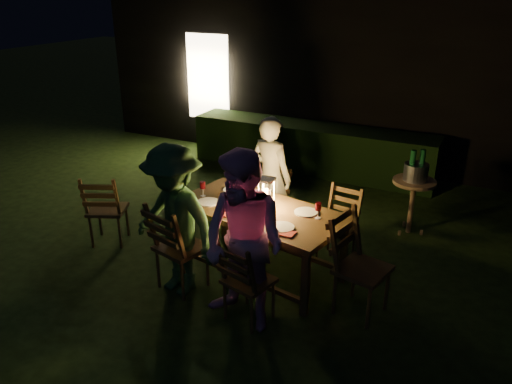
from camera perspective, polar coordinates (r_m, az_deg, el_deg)
The scene contains 29 objects.
garden_envelope at distance 10.51m, azimuth 13.94°, elevation 14.30°, with size 40.00×40.00×3.20m.
dining_table at distance 5.41m, azimuth 0.40°, elevation -2.67°, with size 2.00×1.27×0.77m.
chair_near_left at distance 5.35m, azimuth -8.58°, elevation -7.86°, with size 0.57×0.59×1.04m.
chair_near_right at distance 4.85m, azimuth -0.95°, elevation -11.61°, with size 0.51×0.53×0.93m.
chair_far_left at distance 6.39m, azimuth 1.38°, elevation -2.64°, with size 0.48×0.51×0.91m.
chair_far_right at distance 5.92m, azimuth 9.20°, elevation -5.21°, with size 0.45×0.48×0.89m.
chair_end at distance 5.04m, azimuth 11.74°, elevation -10.17°, with size 0.60×0.57×1.06m.
chair_spare at distance 6.45m, azimuth -16.52°, elevation -3.22°, with size 0.58×0.60×0.97m.
person_house_side at distance 6.23m, azimuth 1.70°, elevation 1.71°, with size 0.57×0.37×1.56m, color beige.
person_opp_right at distance 4.51m, azimuth -1.39°, elevation -5.81°, with size 0.84×0.65×1.73m, color #E89FD9.
person_opp_left at distance 5.09m, azimuth -9.29°, elevation -3.30°, with size 1.04×0.60×1.62m, color #2D5B2F.
lantern at distance 5.32m, azimuth 1.16°, elevation -0.36°, with size 0.16×0.16×0.35m.
plate_far_left at distance 5.85m, azimuth -2.57°, elevation 0.23°, with size 0.25×0.25×0.01m, color white.
plate_near_left at distance 5.55m, azimuth -5.50°, elevation -1.15°, with size 0.25×0.25×0.01m, color white.
plate_far_right at distance 5.31m, azimuth 5.72°, elevation -2.31°, with size 0.25×0.25×0.01m, color white.
plate_near_right at distance 4.97m, azimuth 2.99°, elevation -4.03°, with size 0.25×0.25×0.01m, color white.
wineglass_a at distance 5.71m, azimuth -0.28°, elevation 0.57°, with size 0.06×0.06×0.18m, color #59070F, non-canonical shape.
wineglass_b at distance 5.69m, azimuth -6.10°, elevation 0.34°, with size 0.06×0.06×0.18m, color #59070F, non-canonical shape.
wineglass_c at distance 4.97m, azimuth 1.19°, elevation -2.97°, with size 0.06×0.06×0.18m, color #59070F, non-canonical shape.
wineglass_d at distance 5.16m, azimuth 7.11°, elevation -2.14°, with size 0.06×0.06×0.18m, color #59070F, non-canonical shape.
wineglass_e at distance 5.18m, azimuth -2.49°, elevation -1.87°, with size 0.06×0.06×0.18m, color silver, non-canonical shape.
bottle_table at distance 5.46m, azimuth -1.67°, elevation 0.07°, with size 0.07×0.07×0.28m, color #0F471E.
napkin_left at distance 5.24m, azimuth -3.03°, elevation -2.61°, with size 0.18×0.14×0.01m, color red.
napkin_right at distance 4.87m, azimuth 3.41°, elevation -4.70°, with size 0.18×0.14×0.01m, color red.
phone at distance 5.54m, azimuth -6.59°, elevation -1.27°, with size 0.14×0.07×0.01m, color black.
side_table at distance 6.61m, azimuth 17.60°, elevation 0.59°, with size 0.54×0.54×0.73m.
ice_bucket at distance 6.54m, azimuth 17.80°, elevation 2.18°, with size 0.30×0.30×0.22m, color #A5A8AD.
bottle_bucket_a at distance 6.49m, azimuth 17.36°, elevation 2.56°, with size 0.07×0.07×0.32m, color #0F471E.
bottle_bucket_b at distance 6.55m, azimuth 18.34°, elevation 2.63°, with size 0.07×0.07×0.32m, color #0F471E.
Camera 1 is at (2.31, -3.99, 3.03)m, focal length 35.00 mm.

